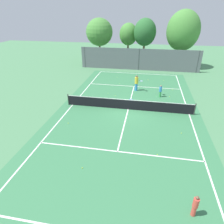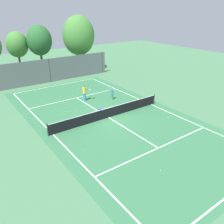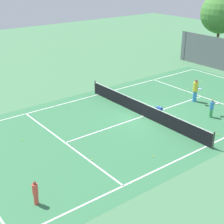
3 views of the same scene
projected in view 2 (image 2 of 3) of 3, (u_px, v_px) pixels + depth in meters
name	position (u px, v px, depth m)	size (l,w,h in m)	color
ground_plane	(109.00, 118.00, 21.88)	(80.00, 80.00, 0.00)	#4C8456
court_surface	(109.00, 117.00, 21.88)	(13.00, 25.00, 0.01)	#387A4C
tennis_net	(109.00, 113.00, 21.67)	(11.90, 0.10, 1.10)	#333833
perimeter_fence	(50.00, 71.00, 31.60)	(18.00, 0.12, 3.20)	slate
tree_1	(79.00, 36.00, 35.37)	(4.91, 4.43, 8.47)	brown
tree_2	(17.00, 45.00, 33.25)	(3.04, 3.18, 6.41)	brown
tree_3	(39.00, 41.00, 33.47)	(3.56, 3.38, 7.22)	brown
player_0	(85.00, 93.00, 25.46)	(0.96, 0.60, 1.79)	#388CD8
player_1	(112.00, 94.00, 25.90)	(0.33, 0.85, 1.32)	#3FA559
ball_crate	(101.00, 110.00, 22.94)	(0.41, 0.32, 0.43)	blue
tennis_ball_0	(77.00, 111.00, 23.18)	(0.07, 0.07, 0.07)	#CCE533
tennis_ball_1	(44.00, 94.00, 27.64)	(0.07, 0.07, 0.07)	#CCE533
tennis_ball_2	(119.00, 97.00, 26.80)	(0.07, 0.07, 0.07)	#CCE533
tennis_ball_3	(138.00, 100.00, 25.77)	(0.07, 0.07, 0.07)	#CCE533
tennis_ball_4	(84.00, 150.00, 16.84)	(0.07, 0.07, 0.07)	#CCE533
tennis_ball_5	(59.00, 100.00, 26.02)	(0.07, 0.07, 0.07)	#CCE533
tennis_ball_6	(66.00, 111.00, 23.07)	(0.07, 0.07, 0.07)	#CCE533
tennis_ball_7	(180.00, 137.00, 18.58)	(0.07, 0.07, 0.07)	#CCE533
tennis_ball_8	(78.00, 88.00, 29.56)	(0.07, 0.07, 0.07)	#CCE533
tennis_ball_9	(91.00, 85.00, 30.76)	(0.07, 0.07, 0.07)	#CCE533
tennis_ball_10	(161.00, 171.00, 14.72)	(0.07, 0.07, 0.07)	#CCE533
tennis_ball_11	(111.00, 91.00, 28.69)	(0.07, 0.07, 0.07)	#CCE533
tennis_ball_12	(168.00, 118.00, 21.72)	(0.07, 0.07, 0.07)	#CCE533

